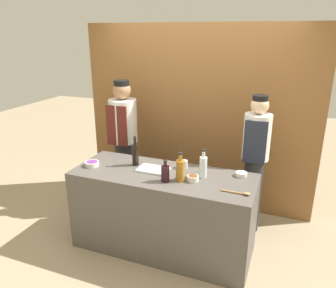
{
  "coord_description": "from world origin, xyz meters",
  "views": [
    {
      "loc": [
        1.18,
        -2.88,
        2.3
      ],
      "look_at": [
        0.0,
        0.15,
        1.17
      ],
      "focal_mm": 35.0,
      "sensor_mm": 36.0,
      "label": 1
    }
  ],
  "objects": [
    {
      "name": "bottle_wine",
      "position": [
        0.09,
        -0.15,
        0.98
      ],
      "size": [
        0.08,
        0.08,
        0.22
      ],
      "color": "black",
      "rests_on": "counter"
    },
    {
      "name": "chef_left",
      "position": [
        -0.84,
        0.71,
        0.94
      ],
      "size": [
        0.36,
        0.36,
        1.72
      ],
      "color": "#28282D",
      "rests_on": "ground_plane"
    },
    {
      "name": "chef_right",
      "position": [
        0.84,
        0.71,
        0.91
      ],
      "size": [
        0.3,
        0.3,
        1.65
      ],
      "color": "#28282D",
      "rests_on": "ground_plane"
    },
    {
      "name": "cabinet_wall",
      "position": [
        0.0,
        1.22,
        1.2
      ],
      "size": [
        3.11,
        0.18,
        2.4
      ],
      "color": "brown",
      "rests_on": "ground_plane"
    },
    {
      "name": "ground_plane",
      "position": [
        0.0,
        0.0,
        0.0
      ],
      "size": [
        14.0,
        14.0,
        0.0
      ],
      "primitive_type": "plane",
      "color": "tan"
    },
    {
      "name": "sauce_bowl_purple",
      "position": [
        -0.8,
        -0.09,
        0.92
      ],
      "size": [
        0.15,
        0.15,
        0.05
      ],
      "color": "silver",
      "rests_on": "counter"
    },
    {
      "name": "counter",
      "position": [
        0.0,
        0.0,
        0.45
      ],
      "size": [
        1.91,
        0.74,
        0.89
      ],
      "color": "#514C47",
      "rests_on": "ground_plane"
    },
    {
      "name": "bottle_amber",
      "position": [
        0.22,
        -0.09,
        1.01
      ],
      "size": [
        0.09,
        0.09,
        0.3
      ],
      "color": "#9E661E",
      "rests_on": "counter"
    },
    {
      "name": "sauce_bowl_green",
      "position": [
        0.77,
        0.24,
        0.92
      ],
      "size": [
        0.12,
        0.12,
        0.04
      ],
      "color": "silver",
      "rests_on": "counter"
    },
    {
      "name": "bottle_soy",
      "position": [
        -0.37,
        0.11,
        1.02
      ],
      "size": [
        0.07,
        0.07,
        0.33
      ],
      "color": "black",
      "rests_on": "counter"
    },
    {
      "name": "cutting_board",
      "position": [
        -0.13,
        0.05,
        0.9
      ],
      "size": [
        0.32,
        0.21,
        0.02
      ],
      "color": "white",
      "rests_on": "counter"
    },
    {
      "name": "sauce_bowl_brown",
      "position": [
        0.34,
        -0.05,
        0.92
      ],
      "size": [
        0.12,
        0.12,
        0.06
      ],
      "color": "silver",
      "rests_on": "counter"
    },
    {
      "name": "cup_steel",
      "position": [
        0.15,
        0.23,
        0.94
      ],
      "size": [
        0.08,
        0.08,
        0.09
      ],
      "color": "#B7B7BC",
      "rests_on": "counter"
    },
    {
      "name": "bottle_clear",
      "position": [
        0.41,
        0.07,
        1.01
      ],
      "size": [
        0.08,
        0.08,
        0.3
      ],
      "color": "silver",
      "rests_on": "counter"
    },
    {
      "name": "wooden_spoon",
      "position": [
        0.82,
        -0.16,
        0.91
      ],
      "size": [
        0.27,
        0.05,
        0.03
      ],
      "color": "#B2844C",
      "rests_on": "counter"
    }
  ]
}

